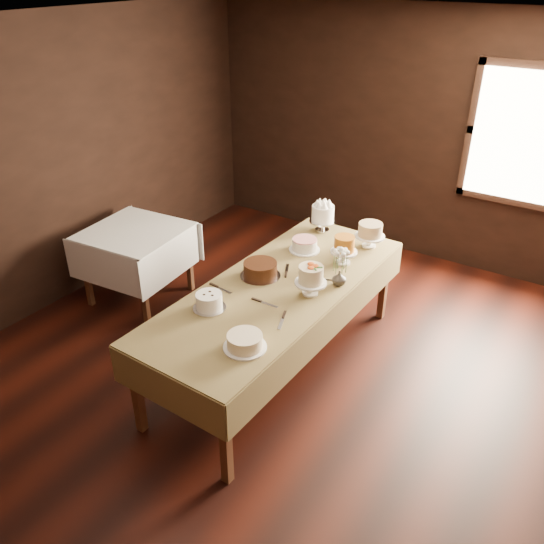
{
  "coord_description": "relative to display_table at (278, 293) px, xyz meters",
  "views": [
    {
      "loc": [
        2.15,
        -3.09,
        3.18
      ],
      "look_at": [
        0.0,
        0.2,
        0.95
      ],
      "focal_mm": 36.67,
      "sensor_mm": 36.0,
      "label": 1
    }
  ],
  "objects": [
    {
      "name": "cake_meringue",
      "position": [
        -0.21,
        1.14,
        0.19
      ],
      "size": [
        0.29,
        0.29,
        0.28
      ],
      "color": "silver",
      "rests_on": "display_table"
    },
    {
      "name": "cake_caramel",
      "position": [
        0.27,
        0.65,
        0.18
      ],
      "size": [
        0.24,
        0.24,
        0.27
      ],
      "color": "white",
      "rests_on": "display_table"
    },
    {
      "name": "display_table",
      "position": [
        0.0,
        0.0,
        0.0
      ],
      "size": [
        1.11,
        2.69,
        0.83
      ],
      "rotation": [
        0.0,
        0.0,
        -0.03
      ],
      "color": "#482919",
      "rests_on": "ground"
    },
    {
      "name": "window",
      "position": [
        1.25,
        2.73,
        0.84
      ],
      "size": [
        1.1,
        0.05,
        1.3
      ],
      "primitive_type": "cube",
      "color": "#FFEABF",
      "rests_on": "wall_back"
    },
    {
      "name": "flower_vase",
      "position": [
        0.41,
        0.3,
        0.12
      ],
      "size": [
        0.16,
        0.16,
        0.12
      ],
      "primitive_type": "imported",
      "rotation": [
        0.0,
        0.0,
        1.02
      ],
      "color": "#2D2823",
      "rests_on": "display_table"
    },
    {
      "name": "flower_bouquet",
      "position": [
        0.41,
        0.3,
        0.3
      ],
      "size": [
        0.14,
        0.14,
        0.2
      ],
      "primitive_type": null,
      "color": "white",
      "rests_on": "flower_vase"
    },
    {
      "name": "cake_chocolate",
      "position": [
        -0.21,
        0.05,
        0.13
      ],
      "size": [
        0.39,
        0.39,
        0.13
      ],
      "color": "silver",
      "rests_on": "display_table"
    },
    {
      "name": "wall_left",
      "position": [
        -2.55,
        -0.21,
        0.64
      ],
      "size": [
        0.02,
        6.0,
        2.8
      ],
      "primitive_type": "cube",
      "color": "black",
      "rests_on": "ground"
    },
    {
      "name": "cake_server_d",
      "position": [
        0.31,
        0.32,
        0.07
      ],
      "size": [
        0.23,
        0.12,
        0.01
      ],
      "primitive_type": "cube",
      "rotation": [
        0.0,
        0.0,
        0.41
      ],
      "color": "silver",
      "rests_on": "display_table"
    },
    {
      "name": "cake_server_b",
      "position": [
        0.31,
        -0.44,
        0.07
      ],
      "size": [
        0.11,
        0.23,
        0.01
      ],
      "primitive_type": "cube",
      "rotation": [
        0.0,
        0.0,
        -1.21
      ],
      "color": "silver",
      "rests_on": "display_table"
    },
    {
      "name": "cake_server_c",
      "position": [
        -0.1,
        0.3,
        0.07
      ],
      "size": [
        0.13,
        0.23,
        0.01
      ],
      "primitive_type": "cube",
      "rotation": [
        0.0,
        0.0,
        2.04
      ],
      "color": "silver",
      "rests_on": "display_table"
    },
    {
      "name": "cake_lattice",
      "position": [
        -0.14,
        0.68,
        0.11
      ],
      "size": [
        0.29,
        0.29,
        0.11
      ],
      "color": "white",
      "rests_on": "display_table"
    },
    {
      "name": "cake_speckled",
      "position": [
        0.32,
        1.08,
        0.17
      ],
      "size": [
        0.31,
        0.31,
        0.25
      ],
      "color": "white",
      "rests_on": "display_table"
    },
    {
      "name": "cake_flowers",
      "position": [
        0.28,
        0.04,
        0.18
      ],
      "size": [
        0.26,
        0.26,
        0.26
      ],
      "color": "white",
      "rests_on": "display_table"
    },
    {
      "name": "wall_back",
      "position": [
        -0.05,
        2.79,
        0.64
      ],
      "size": [
        5.0,
        0.02,
        2.8
      ],
      "primitive_type": "cube",
      "color": "black",
      "rests_on": "ground"
    },
    {
      "name": "cake_swirl",
      "position": [
        -0.26,
        -0.57,
        0.12
      ],
      "size": [
        0.26,
        0.26,
        0.13
      ],
      "color": "silver",
      "rests_on": "display_table"
    },
    {
      "name": "cake_server_e",
      "position": [
        -0.33,
        -0.3,
        0.07
      ],
      "size": [
        0.24,
        0.05,
        0.01
      ],
      "primitive_type": "cube",
      "rotation": [
        0.0,
        0.0,
        -0.11
      ],
      "color": "silver",
      "rests_on": "display_table"
    },
    {
      "name": "cake_server_a",
      "position": [
        0.1,
        -0.28,
        0.07
      ],
      "size": [
        0.24,
        0.03,
        0.01
      ],
      "primitive_type": "cube",
      "rotation": [
        0.0,
        0.0,
        0.02
      ],
      "color": "silver",
      "rests_on": "display_table"
    },
    {
      "name": "ceiling",
      "position": [
        -0.05,
        -0.21,
        2.04
      ],
      "size": [
        5.0,
        6.0,
        0.01
      ],
      "primitive_type": "cube",
      "color": "beige",
      "rests_on": "wall_back"
    },
    {
      "name": "floor",
      "position": [
        -0.05,
        -0.21,
        -0.76
      ],
      "size": [
        5.0,
        6.0,
        0.01
      ],
      "primitive_type": "cube",
      "color": "black",
      "rests_on": "ground"
    },
    {
      "name": "cake_cream",
      "position": [
        0.26,
        -0.82,
        0.11
      ],
      "size": [
        0.31,
        0.31,
        0.11
      ],
      "color": "white",
      "rests_on": "display_table"
    },
    {
      "name": "side_table",
      "position": [
        -1.84,
        0.18,
        -0.07
      ],
      "size": [
        1.01,
        1.01,
        0.79
      ],
      "rotation": [
        0.0,
        0.0,
        0.09
      ],
      "color": "#482919",
      "rests_on": "ground"
    }
  ]
}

